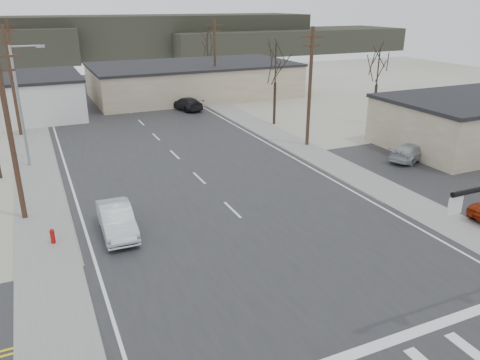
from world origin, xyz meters
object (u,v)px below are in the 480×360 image
object	(u,v)px
fire_hydrant	(53,236)
sedan_crossing	(117,220)
car_far_a	(186,104)
car_far_b	(101,88)
car_parked_silver	(411,152)

from	to	relation	value
fire_hydrant	sedan_crossing	bearing A→B (deg)	-3.46
fire_hydrant	car_far_a	size ratio (longest dim) A/B	0.17
car_far_b	car_parked_silver	world-z (taller)	car_parked_silver
sedan_crossing	car_parked_silver	world-z (taller)	sedan_crossing
car_parked_silver	fire_hydrant	bearing A→B (deg)	77.31
sedan_crossing	car_far_a	distance (m)	31.14
car_far_a	car_parked_silver	xyz separation A→B (m)	(10.47, -25.06, -0.08)
car_far_a	car_far_b	world-z (taller)	car_far_a
fire_hydrant	car_far_b	world-z (taller)	car_far_b
car_far_a	car_far_b	xyz separation A→B (m)	(-7.35, 15.02, -0.08)
fire_hydrant	car_far_a	xyz separation A→B (m)	(16.47, 28.01, 0.32)
car_far_b	car_parked_silver	bearing A→B (deg)	-88.94
sedan_crossing	car_far_a	bearing A→B (deg)	66.41
car_parked_silver	car_far_b	bearing A→B (deg)	5.04
sedan_crossing	car_far_b	world-z (taller)	sedan_crossing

